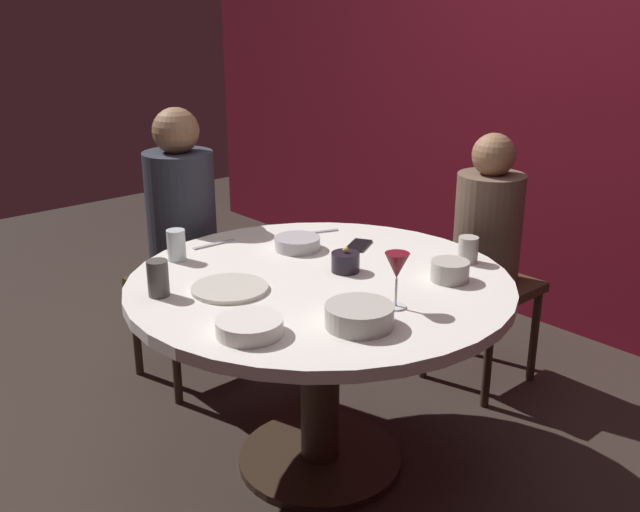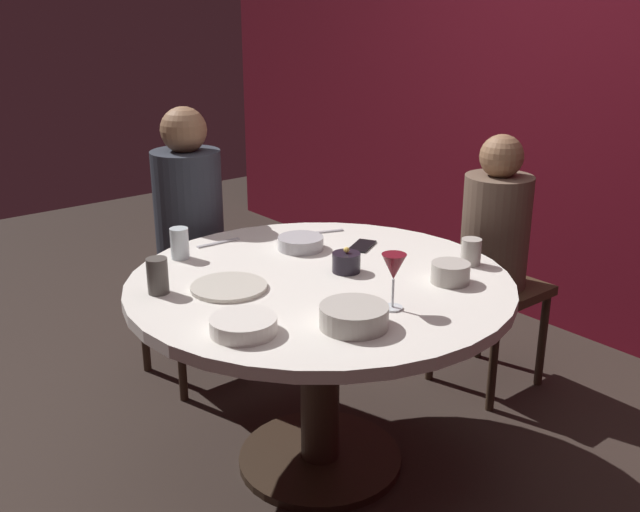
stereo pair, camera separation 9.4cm
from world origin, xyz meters
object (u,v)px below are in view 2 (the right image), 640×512
(bowl_serving_large, at_px, (301,243))
(cup_by_right_diner, at_px, (158,276))
(cup_near_candle, at_px, (471,252))
(dinner_plate, at_px, (229,287))
(dining_table, at_px, (320,320))
(seated_diner_left, at_px, (189,218))
(bowl_small_white, at_px, (243,325))
(seated_diner_back, at_px, (495,235))
(cup_by_left_diner, at_px, (180,243))
(wine_glass, at_px, (394,269))
(bowl_salad_center, at_px, (450,273))
(bowl_sauce_side, at_px, (354,316))
(cell_phone, at_px, (362,246))

(bowl_serving_large, bearing_deg, cup_by_right_diner, -85.01)
(cup_near_candle, bearing_deg, bowl_serving_large, -144.84)
(dinner_plate, distance_m, cup_by_right_diner, 0.23)
(dining_table, height_order, seated_diner_left, seated_diner_left)
(dining_table, distance_m, bowl_small_white, 0.51)
(seated_diner_back, xyz_separation_m, bowl_serving_large, (-0.28, -0.81, 0.07))
(cup_by_left_diner, distance_m, cup_by_right_diner, 0.33)
(wine_glass, relative_size, cup_by_left_diner, 1.54)
(cup_by_left_diner, height_order, cup_by_right_diner, cup_by_right_diner)
(dinner_plate, height_order, cup_by_left_diner, cup_by_left_diner)
(wine_glass, relative_size, cup_by_right_diner, 1.50)
(seated_diner_back, bearing_deg, bowl_salad_center, 25.51)
(seated_diner_left, relative_size, seated_diner_back, 1.09)
(cup_by_left_diner, bearing_deg, cup_near_candle, 47.08)
(dining_table, relative_size, cup_by_right_diner, 11.13)
(dining_table, distance_m, bowl_sauce_side, 0.44)
(cup_by_right_diner, bearing_deg, bowl_sauce_side, 28.09)
(cup_near_candle, distance_m, cup_by_right_diner, 1.09)
(bowl_sauce_side, height_order, cup_by_right_diner, cup_by_right_diner)
(dinner_plate, relative_size, cup_by_right_diner, 2.13)
(bowl_small_white, bearing_deg, seated_diner_back, 97.91)
(seated_diner_back, bearing_deg, cell_phone, -14.09)
(dinner_plate, bearing_deg, cell_phone, 93.64)
(bowl_sauce_side, bearing_deg, cup_near_candle, 100.71)
(wine_glass, bearing_deg, seated_diner_back, 109.79)
(seated_diner_left, bearing_deg, wine_glass, 0.42)
(cell_phone, xyz_separation_m, bowl_serving_large, (-0.13, -0.20, 0.02))
(cup_by_right_diner, bearing_deg, wine_glass, 40.98)
(wine_glass, relative_size, cell_phone, 1.26)
(dinner_plate, bearing_deg, bowl_salad_center, 55.34)
(wine_glass, height_order, bowl_small_white, wine_glass)
(bowl_sauce_side, relative_size, cup_by_left_diner, 1.76)
(seated_diner_back, height_order, bowl_sauce_side, seated_diner_back)
(cell_phone, height_order, bowl_serving_large, bowl_serving_large)
(seated_diner_left, xyz_separation_m, bowl_serving_large, (0.60, 0.14, 0.01))
(wine_glass, xyz_separation_m, cup_near_candle, (-0.10, 0.49, -0.08))
(seated_diner_left, bearing_deg, dining_table, 0.00)
(seated_diner_left, distance_m, dinner_plate, 0.82)
(dinner_plate, distance_m, bowl_serving_large, 0.46)
(seated_diner_back, height_order, dinner_plate, seated_diner_back)
(seated_diner_left, xyz_separation_m, cup_by_right_diner, (0.65, -0.48, 0.05))
(bowl_small_white, relative_size, bowl_sauce_side, 0.96)
(bowl_small_white, bearing_deg, bowl_serving_large, 129.55)
(wine_glass, distance_m, bowl_small_white, 0.48)
(bowl_sauce_side, xyz_separation_m, cup_near_candle, (-0.13, 0.67, 0.01))
(cup_by_right_diner, bearing_deg, dining_table, 64.67)
(cup_by_left_diner, bearing_deg, cup_by_right_diner, -41.02)
(bowl_serving_large, bearing_deg, wine_glass, -11.74)
(bowl_serving_large, bearing_deg, seated_diner_left, -167.03)
(wine_glass, bearing_deg, dining_table, -178.50)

